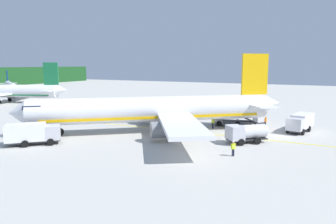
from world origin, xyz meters
TOP-DOWN VIEW (x-y plane):
  - ground at (0.00, 48.00)m, footprint 240.00×320.00m
  - airliner_foreground at (-5.08, 17.47)m, footprint 29.86×34.81m
  - airliner_mid_apron at (8.63, 72.41)m, footprint 30.19×35.98m
  - airliner_far_taxiway at (33.09, 100.95)m, footprint 20.71×24.36m
  - service_truck_fuel at (-6.20, 3.66)m, footprint 5.07×5.20m
  - service_truck_baggage at (4.37, 9.48)m, footprint 3.63×7.21m
  - service_truck_catering at (4.53, -2.26)m, footprint 6.98×3.69m
  - service_truck_pushback at (-19.24, 27.94)m, footprint 6.11×6.26m
  - cargo_container_near at (8.50, 4.72)m, footprint 2.31×2.31m
  - crew_marshaller at (-12.84, 3.60)m, footprint 0.50×0.47m
  - crew_loader_left at (-0.63, 3.33)m, footprint 0.30×0.62m
  - crew_loader_right at (0.86, 10.50)m, footprint 0.45×0.53m
  - crew_supervisor at (5.66, 3.07)m, footprint 0.62×0.33m
  - apron_guide_line at (-3.32, 12.92)m, footprint 0.30×60.00m

SIDE VIEW (x-z plane):
  - ground at x=0.00m, z-range -0.20..0.00m
  - apron_guide_line at x=-3.32m, z-range 0.00..0.01m
  - cargo_container_near at x=8.50m, z-range -0.05..1.88m
  - crew_loader_left at x=-0.63m, z-range 0.15..1.81m
  - crew_marshaller at x=-12.84m, z-range 0.15..1.83m
  - crew_supervisor at x=5.66m, z-range 0.16..1.92m
  - crew_loader_right at x=0.86m, z-range 0.17..1.95m
  - service_truck_baggage at x=4.37m, z-range -0.21..2.53m
  - service_truck_fuel at x=-6.20m, z-range 0.19..2.59m
  - service_truck_catering at x=4.53m, z-range 0.18..2.85m
  - service_truck_pushback at x=-19.24m, z-range 0.17..2.95m
  - airliner_far_taxiway at x=33.09m, z-range -1.68..6.14m
  - airliner_mid_apron at x=8.63m, z-range -2.29..8.37m
  - airliner_foreground at x=-5.08m, z-range -2.56..9.34m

